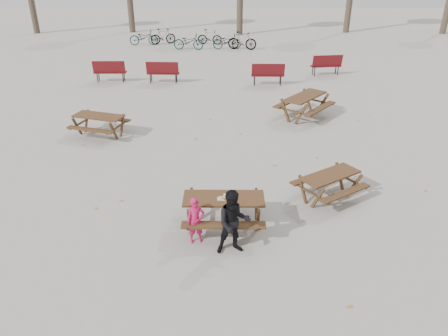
{
  "coord_description": "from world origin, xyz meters",
  "views": [
    {
      "loc": [
        0.05,
        -8.31,
        5.73
      ],
      "look_at": [
        0.0,
        1.0,
        1.0
      ],
      "focal_mm": 35.0,
      "sensor_mm": 36.0,
      "label": 1
    }
  ],
  "objects_px": {
    "food_tray": "(221,199)",
    "adult": "(234,222)",
    "main_picnic_table": "(224,205)",
    "soda_bottle": "(225,198)",
    "picnic_table_east": "(329,186)",
    "picnic_table_far": "(304,106)",
    "child": "(196,221)",
    "picnic_table_north": "(100,125)"
  },
  "relations": [
    {
      "from": "soda_bottle",
      "to": "adult",
      "type": "distance_m",
      "value": 0.8
    },
    {
      "from": "soda_bottle",
      "to": "adult",
      "type": "height_order",
      "value": "adult"
    },
    {
      "from": "picnic_table_east",
      "to": "child",
      "type": "bearing_deg",
      "value": 176.03
    },
    {
      "from": "adult",
      "to": "picnic_table_far",
      "type": "xyz_separation_m",
      "value": [
        2.75,
        8.13,
        -0.31
      ]
    },
    {
      "from": "picnic_table_east",
      "to": "picnic_table_north",
      "type": "bearing_deg",
      "value": 115.37
    },
    {
      "from": "main_picnic_table",
      "to": "adult",
      "type": "distance_m",
      "value": 0.93
    },
    {
      "from": "food_tray",
      "to": "picnic_table_north",
      "type": "distance_m",
      "value": 6.91
    },
    {
      "from": "main_picnic_table",
      "to": "picnic_table_north",
      "type": "height_order",
      "value": "main_picnic_table"
    },
    {
      "from": "food_tray",
      "to": "picnic_table_north",
      "type": "xyz_separation_m",
      "value": [
        -4.16,
        5.5,
        -0.43
      ]
    },
    {
      "from": "main_picnic_table",
      "to": "adult",
      "type": "xyz_separation_m",
      "value": [
        0.21,
        -0.9,
        0.14
      ]
    },
    {
      "from": "food_tray",
      "to": "child",
      "type": "bearing_deg",
      "value": -139.47
    },
    {
      "from": "child",
      "to": "adult",
      "type": "distance_m",
      "value": 0.89
    },
    {
      "from": "child",
      "to": "picnic_table_east",
      "type": "distance_m",
      "value": 3.75
    },
    {
      "from": "soda_bottle",
      "to": "main_picnic_table",
      "type": "bearing_deg",
      "value": 100.11
    },
    {
      "from": "picnic_table_far",
      "to": "child",
      "type": "bearing_deg",
      "value": -165.5
    },
    {
      "from": "main_picnic_table",
      "to": "picnic_table_far",
      "type": "relative_size",
      "value": 0.93
    },
    {
      "from": "food_tray",
      "to": "picnic_table_far",
      "type": "distance_m",
      "value": 7.92
    },
    {
      "from": "food_tray",
      "to": "adult",
      "type": "distance_m",
      "value": 0.85
    },
    {
      "from": "food_tray",
      "to": "soda_bottle",
      "type": "bearing_deg",
      "value": -25.83
    },
    {
      "from": "soda_bottle",
      "to": "picnic_table_east",
      "type": "relative_size",
      "value": 0.11
    },
    {
      "from": "child",
      "to": "adult",
      "type": "relative_size",
      "value": 0.73
    },
    {
      "from": "picnic_table_north",
      "to": "picnic_table_east",
      "type": "bearing_deg",
      "value": -13.49
    },
    {
      "from": "child",
      "to": "picnic_table_north",
      "type": "relative_size",
      "value": 0.64
    },
    {
      "from": "main_picnic_table",
      "to": "picnic_table_far",
      "type": "distance_m",
      "value": 7.81
    },
    {
      "from": "main_picnic_table",
      "to": "soda_bottle",
      "type": "xyz_separation_m",
      "value": [
        0.02,
        -0.13,
        0.26
      ]
    },
    {
      "from": "picnic_table_east",
      "to": "picnic_table_far",
      "type": "distance_m",
      "value": 5.93
    },
    {
      "from": "main_picnic_table",
      "to": "adult",
      "type": "bearing_deg",
      "value": -77.14
    },
    {
      "from": "main_picnic_table",
      "to": "picnic_table_north",
      "type": "xyz_separation_m",
      "value": [
        -4.21,
        5.41,
        -0.23
      ]
    },
    {
      "from": "soda_bottle",
      "to": "picnic_table_far",
      "type": "xyz_separation_m",
      "value": [
        2.94,
        7.36,
        -0.43
      ]
    },
    {
      "from": "picnic_table_east",
      "to": "picnic_table_north",
      "type": "height_order",
      "value": "picnic_table_north"
    },
    {
      "from": "main_picnic_table",
      "to": "adult",
      "type": "height_order",
      "value": "adult"
    },
    {
      "from": "picnic_table_north",
      "to": "child",
      "type": "bearing_deg",
      "value": -41.39
    },
    {
      "from": "main_picnic_table",
      "to": "picnic_table_north",
      "type": "bearing_deg",
      "value": 127.93
    },
    {
      "from": "main_picnic_table",
      "to": "food_tray",
      "type": "xyz_separation_m",
      "value": [
        -0.05,
        -0.09,
        0.21
      ]
    },
    {
      "from": "soda_bottle",
      "to": "picnic_table_far",
      "type": "distance_m",
      "value": 7.93
    },
    {
      "from": "food_tray",
      "to": "adult",
      "type": "xyz_separation_m",
      "value": [
        0.26,
        -0.81,
        -0.07
      ]
    },
    {
      "from": "child",
      "to": "soda_bottle",
      "type": "bearing_deg",
      "value": 20.22
    },
    {
      "from": "soda_bottle",
      "to": "child",
      "type": "distance_m",
      "value": 0.82
    },
    {
      "from": "food_tray",
      "to": "child",
      "type": "height_order",
      "value": "child"
    },
    {
      "from": "picnic_table_far",
      "to": "adult",
      "type": "bearing_deg",
      "value": -159.68
    },
    {
      "from": "main_picnic_table",
      "to": "adult",
      "type": "relative_size",
      "value": 1.24
    },
    {
      "from": "main_picnic_table",
      "to": "food_tray",
      "type": "distance_m",
      "value": 0.23
    }
  ]
}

